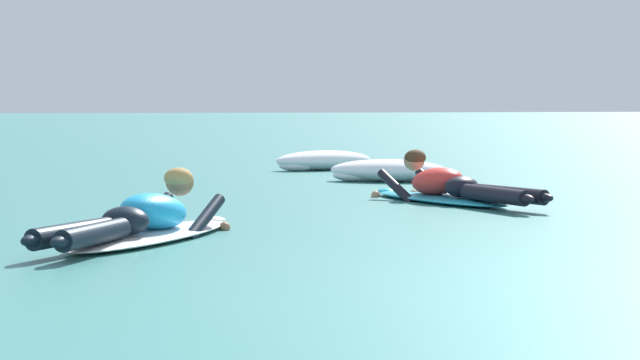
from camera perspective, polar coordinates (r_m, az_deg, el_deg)
name	(u,v)px	position (r m, az deg, el deg)	size (l,w,h in m)	color
ground_plane	(371,175)	(16.16, 2.33, 0.22)	(120.00, 120.00, 0.00)	#387A75
surfer_near	(144,222)	(8.87, -8.00, -1.90)	(1.60, 2.43, 0.54)	white
surfer_far	(447,188)	(11.99, 5.82, -0.38)	(1.29, 2.51, 0.54)	#2DB2D1
whitewater_mid_left	(324,161)	(17.25, 0.17, 0.87)	(1.51, 0.93, 0.27)	white
whitewater_mid_right	(389,171)	(14.96, 3.14, 0.41)	(1.53, 1.06, 0.27)	white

